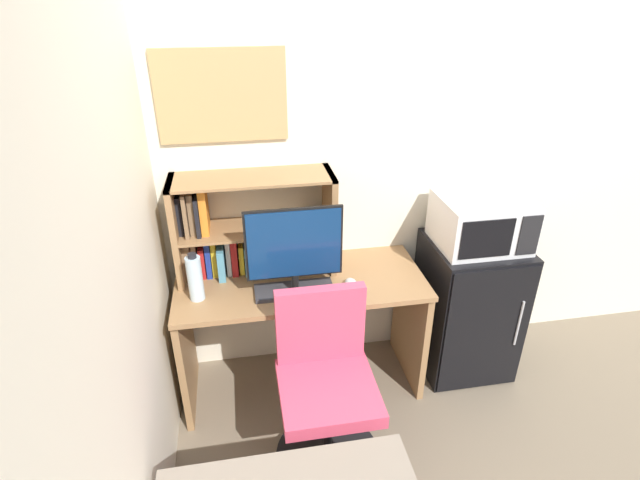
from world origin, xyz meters
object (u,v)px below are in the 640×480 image
at_px(microwave, 481,222).
at_px(mini_fridge, 467,306).
at_px(hutch_bookshelf, 231,228).
at_px(wall_corkboard, 222,96).
at_px(monitor, 294,248).
at_px(keyboard, 294,290).
at_px(desk_chair, 326,393).
at_px(computer_mouse, 351,284).
at_px(water_bottle, 195,278).

bearing_deg(microwave, mini_fridge, -90.06).
distance_m(hutch_bookshelf, wall_corkboard, 0.68).
relative_size(monitor, microwave, 1.01).
height_order(mini_fridge, wall_corkboard, wall_corkboard).
bearing_deg(keyboard, desk_chair, -76.48).
distance_m(computer_mouse, microwave, 0.81).
height_order(microwave, desk_chair, microwave).
height_order(water_bottle, microwave, microwave).
bearing_deg(monitor, water_bottle, 174.98).
distance_m(monitor, wall_corkboard, 0.83).
bearing_deg(mini_fridge, microwave, 89.94).
bearing_deg(hutch_bookshelf, microwave, -5.82).
relative_size(monitor, wall_corkboard, 0.76).
bearing_deg(desk_chair, water_bottle, 144.59).
height_order(keyboard, microwave, microwave).
distance_m(microwave, wall_corkboard, 1.53).
xyz_separation_m(monitor, wall_corkboard, (-0.29, 0.40, 0.66)).
xyz_separation_m(water_bottle, mini_fridge, (1.55, 0.10, -0.43)).
relative_size(keyboard, mini_fridge, 0.48).
distance_m(keyboard, desk_chair, 0.53).
height_order(hutch_bookshelf, monitor, hutch_bookshelf).
relative_size(monitor, water_bottle, 1.86).
relative_size(microwave, desk_chair, 0.53).
distance_m(water_bottle, wall_corkboard, 0.90).
bearing_deg(microwave, wall_corkboard, 169.32).
bearing_deg(keyboard, wall_corkboard, 126.98).
relative_size(keyboard, microwave, 0.86).
height_order(hutch_bookshelf, water_bottle, hutch_bookshelf).
distance_m(computer_mouse, wall_corkboard, 1.15).
distance_m(computer_mouse, water_bottle, 0.80).
xyz_separation_m(hutch_bookshelf, desk_chair, (0.39, -0.65, -0.61)).
relative_size(hutch_bookshelf, water_bottle, 3.24).
distance_m(monitor, microwave, 1.07).
relative_size(water_bottle, wall_corkboard, 0.41).
bearing_deg(water_bottle, wall_corkboard, 59.88).
bearing_deg(water_bottle, hutch_bookshelf, 50.99).
bearing_deg(microwave, keyboard, -173.25).
bearing_deg(desk_chair, monitor, 103.53).
bearing_deg(monitor, desk_chair, -76.47).
bearing_deg(keyboard, computer_mouse, -1.21).
distance_m(keyboard, computer_mouse, 0.30).
distance_m(keyboard, mini_fridge, 1.11).
relative_size(mini_fridge, microwave, 1.78).
bearing_deg(wall_corkboard, mini_fridge, -10.81).
height_order(microwave, wall_corkboard, wall_corkboard).
xyz_separation_m(desk_chair, wall_corkboard, (-0.38, 0.77, 1.27)).
height_order(water_bottle, wall_corkboard, wall_corkboard).
distance_m(computer_mouse, mini_fridge, 0.84).
bearing_deg(computer_mouse, hutch_bookshelf, 155.73).
bearing_deg(monitor, microwave, 7.71).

